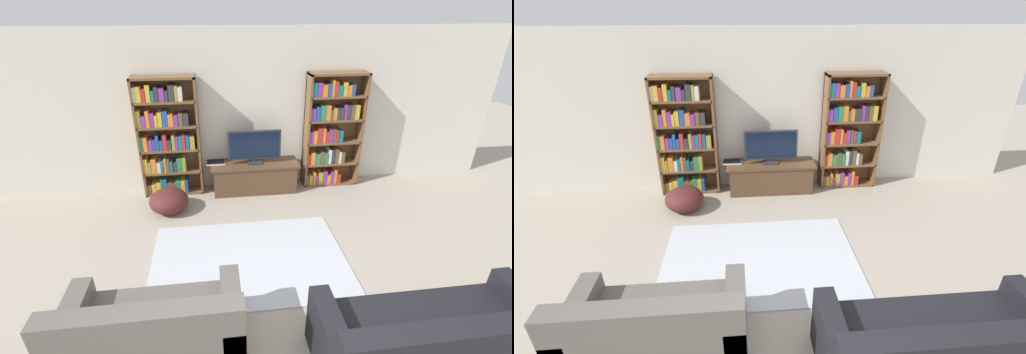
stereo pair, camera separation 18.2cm
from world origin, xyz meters
The scene contains 10 objects.
wall_back centered at (0.00, 4.23, 1.30)m, with size 8.80×0.06×2.60m.
bookshelf_left centered at (-1.26, 4.05, 0.95)m, with size 0.95×0.30×1.93m.
bookshelf_right centered at (1.43, 4.05, 0.96)m, with size 0.95×0.30×1.93m.
tv_stand centered at (0.13, 3.92, 0.26)m, with size 1.46×0.49×0.51m.
television centered at (0.13, 3.92, 0.81)m, with size 0.87×0.16×0.57m.
laptop centered at (-0.51, 4.01, 0.52)m, with size 0.31×0.21×0.03m.
area_rug centered at (-0.16, 2.10, 0.01)m, with size 2.40×1.64×0.02m.
couch_left_sectional centered at (-1.11, 0.88, 0.30)m, with size 1.52×0.81×0.88m.
couch_right_sofa centered at (1.23, 0.49, 0.29)m, with size 1.96×0.84×0.85m.
beanbag_ottoman centered at (-1.25, 3.41, 0.18)m, with size 0.59×0.59×0.36m, color #4C1E1E.
Camera 1 is at (-0.51, -1.25, 2.83)m, focal length 24.00 mm.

